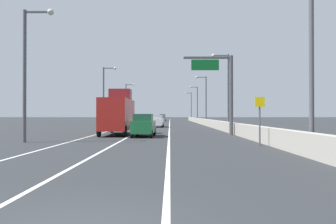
{
  "coord_description": "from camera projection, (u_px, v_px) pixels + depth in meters",
  "views": [
    {
      "loc": [
        1.57,
        -5.31,
        1.93
      ],
      "look_at": [
        1.3,
        39.71,
        2.28
      ],
      "focal_mm": 34.23,
      "sensor_mm": 36.0,
      "label": 1
    }
  ],
  "objects": [
    {
      "name": "lamp_post_left_far",
      "position": [
        127.0,
        100.0,
        76.13
      ],
      "size": [
        2.14,
        0.44,
        9.26
      ],
      "color": "#4C4C51",
      "rests_on": "ground_plane"
    },
    {
      "name": "car_white_2",
      "position": [
        157.0,
        121.0,
        48.87
      ],
      "size": [
        2.01,
        4.71,
        1.87
      ],
      "color": "white",
      "rests_on": "ground_plane"
    },
    {
      "name": "lamp_post_right_third",
      "position": [
        205.0,
        96.0,
        61.04
      ],
      "size": [
        2.14,
        0.44,
        9.26
      ],
      "color": "#4C4C51",
      "rests_on": "ground_plane"
    },
    {
      "name": "jersey_barrier_right",
      "position": [
        215.0,
        124.0,
        45.26
      ],
      "size": [
        0.6,
        120.0,
        1.1
      ],
      "primitive_type": "cube",
      "color": "#9E998E",
      "rests_on": "ground_plane"
    },
    {
      "name": "car_yellow_1",
      "position": [
        140.0,
        118.0,
        85.76
      ],
      "size": [
        1.86,
        4.35,
        1.96
      ],
      "color": "gold",
      "rests_on": "ground_plane"
    },
    {
      "name": "lane_stripe_center",
      "position": [
        151.0,
        125.0,
        60.32
      ],
      "size": [
        0.16,
        130.0,
        0.0
      ],
      "primitive_type": "cube",
      "color": "silver",
      "rests_on": "ground_plane"
    },
    {
      "name": "lamp_post_right_fourth",
      "position": [
        196.0,
        101.0,
        83.52
      ],
      "size": [
        2.14,
        0.44,
        9.26
      ],
      "color": "#4C4C51",
      "rests_on": "ground_plane"
    },
    {
      "name": "lamp_post_right_near",
      "position": [
        306.0,
        46.0,
        16.07
      ],
      "size": [
        2.14,
        0.44,
        9.26
      ],
      "color": "#4C4C51",
      "rests_on": "ground_plane"
    },
    {
      "name": "lane_stripe_right",
      "position": [
        170.0,
        125.0,
        60.3
      ],
      "size": [
        0.16,
        130.0,
        0.0
      ],
      "primitive_type": "cube",
      "color": "silver",
      "rests_on": "ground_plane"
    },
    {
      "name": "lamp_post_left_mid",
      "position": [
        105.0,
        92.0,
        49.15
      ],
      "size": [
        2.14,
        0.44,
        9.26
      ],
      "color": "#4C4C51",
      "rests_on": "ground_plane"
    },
    {
      "name": "box_truck",
      "position": [
        118.0,
        113.0,
        30.64
      ],
      "size": [
        2.5,
        7.72,
        4.47
      ],
      "color": "#A51E19",
      "rests_on": "ground_plane"
    },
    {
      "name": "lane_stripe_left",
      "position": [
        132.0,
        125.0,
        60.34
      ],
      "size": [
        0.16,
        130.0,
        0.0
      ],
      "primitive_type": "cube",
      "color": "silver",
      "rests_on": "ground_plane"
    },
    {
      "name": "lamp_post_left_near",
      "position": [
        29.0,
        65.0,
        22.17
      ],
      "size": [
        2.14,
        0.44,
        9.26
      ],
      "color": "#4C4C51",
      "rests_on": "ground_plane"
    },
    {
      "name": "speed_advisory_sign",
      "position": [
        260.0,
        117.0,
        19.53
      ],
      "size": [
        0.6,
        0.11,
        3.0
      ],
      "color": "#4C4C51",
      "rests_on": "ground_plane"
    },
    {
      "name": "ground_plane",
      "position": [
        163.0,
        123.0,
        69.31
      ],
      "size": [
        320.0,
        320.0,
        0.0
      ],
      "primitive_type": "plane",
      "color": "#26282B"
    },
    {
      "name": "overhead_sign_gantry",
      "position": [
        223.0,
        85.0,
        30.18
      ],
      "size": [
        4.68,
        0.36,
        7.5
      ],
      "color": "#47474C",
      "rests_on": "ground_plane"
    },
    {
      "name": "lamp_post_right_second",
      "position": [
        226.0,
        86.0,
        38.55
      ],
      "size": [
        2.14,
        0.44,
        9.26
      ],
      "color": "#4C4C51",
      "rests_on": "ground_plane"
    },
    {
      "name": "car_black_3",
      "position": [
        143.0,
        118.0,
        94.74
      ],
      "size": [
        1.88,
        4.67,
        2.06
      ],
      "color": "black",
      "rests_on": "ground_plane"
    },
    {
      "name": "car_gray_0",
      "position": [
        162.0,
        118.0,
        94.84
      ],
      "size": [
        1.93,
        4.11,
        2.04
      ],
      "color": "slate",
      "rests_on": "ground_plane"
    },
    {
      "name": "lamp_post_right_fifth",
      "position": [
        190.0,
        104.0,
        106.01
      ],
      "size": [
        2.14,
        0.44,
        9.26
      ],
      "color": "#4C4C51",
      "rests_on": "ground_plane"
    },
    {
      "name": "car_green_4",
      "position": [
        144.0,
        125.0,
        27.85
      ],
      "size": [
        1.91,
        4.53,
        1.98
      ],
      "color": "#196033",
      "rests_on": "ground_plane"
    }
  ]
}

